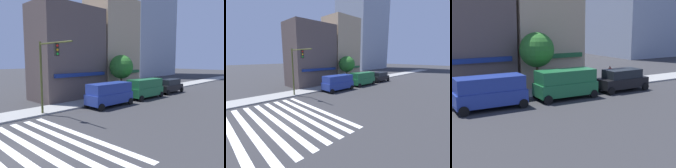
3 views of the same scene
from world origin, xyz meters
The scene contains 10 objects.
ground_plane centered at (0.00, 0.00, 0.00)m, with size 200.00×200.00×0.00m, color #2D2D30.
sidewalk_left centered at (0.00, 7.50, 0.07)m, with size 120.00×3.00×0.15m.
crosswalk_stripes centered at (0.00, 0.00, 0.00)m, with size 7.51×10.80×0.01m.
storefront_row centered at (14.54, 11.50, 5.95)m, with size 15.19×5.30×13.01m.
traffic_signal centered at (4.43, 5.38, 4.19)m, with size 0.32×4.49×6.14m.
van_blue centered at (10.87, 4.70, 1.29)m, with size 5.03×2.22×2.34m.
van_green centered at (17.05, 4.70, 1.29)m, with size 5.04×2.22×2.34m.
suv_black centered at (22.92, 4.70, 1.03)m, with size 4.70×2.12×1.94m.
pedestrian_red_jacket centered at (23.49, 7.14, 1.07)m, with size 0.32×0.32×1.77m.
street_tree centered at (15.87, 7.50, 3.76)m, with size 2.96×2.96×5.10m.
Camera 2 is at (-4.78, -11.54, 5.13)m, focal length 24.00 mm.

